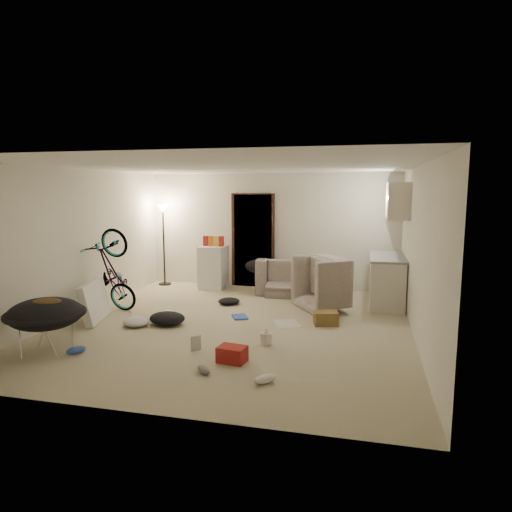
% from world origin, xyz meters
% --- Properties ---
extents(floor, '(5.50, 6.00, 0.02)m').
position_xyz_m(floor, '(0.00, 0.00, -0.01)').
color(floor, '#B6AD8C').
rests_on(floor, ground).
extents(ceiling, '(5.50, 6.00, 0.02)m').
position_xyz_m(ceiling, '(0.00, 0.00, 2.51)').
color(ceiling, white).
rests_on(ceiling, wall_back).
extents(wall_back, '(5.50, 0.02, 2.50)m').
position_xyz_m(wall_back, '(0.00, 3.01, 1.25)').
color(wall_back, silver).
rests_on(wall_back, floor).
extents(wall_front, '(5.50, 0.02, 2.50)m').
position_xyz_m(wall_front, '(0.00, -3.01, 1.25)').
color(wall_front, silver).
rests_on(wall_front, floor).
extents(wall_left, '(0.02, 6.00, 2.50)m').
position_xyz_m(wall_left, '(-2.76, 0.00, 1.25)').
color(wall_left, silver).
rests_on(wall_left, floor).
extents(wall_right, '(0.02, 6.00, 2.50)m').
position_xyz_m(wall_right, '(2.76, 0.00, 1.25)').
color(wall_right, silver).
rests_on(wall_right, floor).
extents(doorway, '(0.85, 0.10, 2.04)m').
position_xyz_m(doorway, '(-0.40, 2.97, 1.02)').
color(doorway, black).
rests_on(doorway, floor).
extents(door_trim, '(0.97, 0.04, 2.10)m').
position_xyz_m(door_trim, '(-0.40, 2.94, 1.02)').
color(door_trim, '#381E13').
rests_on(door_trim, floor).
extents(floor_lamp, '(0.28, 0.28, 1.81)m').
position_xyz_m(floor_lamp, '(-2.40, 2.65, 1.31)').
color(floor_lamp, black).
rests_on(floor_lamp, floor).
extents(kitchen_counter, '(0.60, 1.50, 0.88)m').
position_xyz_m(kitchen_counter, '(2.43, 2.00, 0.44)').
color(kitchen_counter, beige).
rests_on(kitchen_counter, floor).
extents(counter_top, '(0.64, 1.54, 0.04)m').
position_xyz_m(counter_top, '(2.43, 2.00, 0.90)').
color(counter_top, gray).
rests_on(counter_top, kitchen_counter).
extents(kitchen_uppers, '(0.38, 1.40, 0.65)m').
position_xyz_m(kitchen_uppers, '(2.56, 2.00, 1.95)').
color(kitchen_uppers, beige).
rests_on(kitchen_uppers, wall_right).
extents(sofa, '(1.92, 0.85, 0.55)m').
position_xyz_m(sofa, '(0.78, 2.45, 0.27)').
color(sofa, '#3C443D').
rests_on(sofa, floor).
extents(armchair, '(1.39, 1.42, 0.70)m').
position_xyz_m(armchair, '(1.56, 1.51, 0.35)').
color(armchair, '#3C443D').
rests_on(armchair, floor).
extents(bicycle, '(1.57, 0.80, 0.88)m').
position_xyz_m(bicycle, '(-2.30, 0.31, 0.40)').
color(bicycle, black).
rests_on(bicycle, floor).
extents(book_asset, '(0.26, 0.25, 0.02)m').
position_xyz_m(book_asset, '(-0.21, -1.29, 0.01)').
color(book_asset, maroon).
rests_on(book_asset, floor).
extents(mini_fridge, '(0.56, 0.56, 0.93)m').
position_xyz_m(mini_fridge, '(-1.20, 2.55, 0.47)').
color(mini_fridge, white).
rests_on(mini_fridge, floor).
extents(snack_box_0, '(0.11, 0.08, 0.30)m').
position_xyz_m(snack_box_0, '(-1.37, 2.55, 1.00)').
color(snack_box_0, maroon).
rests_on(snack_box_0, mini_fridge).
extents(snack_box_1, '(0.11, 0.09, 0.30)m').
position_xyz_m(snack_box_1, '(-1.25, 2.55, 1.00)').
color(snack_box_1, '#C65F18').
rests_on(snack_box_1, mini_fridge).
extents(snack_box_2, '(0.11, 0.09, 0.30)m').
position_xyz_m(snack_box_2, '(-1.13, 2.55, 1.00)').
color(snack_box_2, gold).
rests_on(snack_box_2, mini_fridge).
extents(snack_box_3, '(0.10, 0.08, 0.30)m').
position_xyz_m(snack_box_3, '(-1.01, 2.55, 1.00)').
color(snack_box_3, maroon).
rests_on(snack_box_3, mini_fridge).
extents(saucer_chair, '(1.03, 1.03, 0.73)m').
position_xyz_m(saucer_chair, '(-2.05, -1.77, 0.43)').
color(saucer_chair, silver).
rests_on(saucer_chair, floor).
extents(hoodie, '(0.60, 0.56, 0.22)m').
position_xyz_m(hoodie, '(-2.00, -1.80, 0.64)').
color(hoodie, '#4C341A').
rests_on(hoodie, saucer_chair).
extents(sofa_drape, '(0.62, 0.54, 0.28)m').
position_xyz_m(sofa_drape, '(-0.17, 2.45, 0.54)').
color(sofa_drape, black).
rests_on(sofa_drape, sofa).
extents(tv_box, '(0.49, 1.01, 0.66)m').
position_xyz_m(tv_box, '(-2.30, -0.27, 0.32)').
color(tv_box, silver).
rests_on(tv_box, floor).
extents(drink_case_a, '(0.43, 0.35, 0.21)m').
position_xyz_m(drink_case_a, '(1.44, 0.37, 0.11)').
color(drink_case_a, brown).
rests_on(drink_case_a, floor).
extents(drink_case_b, '(0.38, 0.30, 0.20)m').
position_xyz_m(drink_case_b, '(0.43, -1.51, 0.10)').
color(drink_case_b, maroon).
rests_on(drink_case_b, floor).
extents(juicer, '(0.16, 0.16, 0.23)m').
position_xyz_m(juicer, '(0.71, -0.78, 0.10)').
color(juicer, beige).
rests_on(juicer, floor).
extents(newspaper, '(0.55, 0.61, 0.01)m').
position_xyz_m(newspaper, '(0.82, 0.27, 0.00)').
color(newspaper, beige).
rests_on(newspaper, floor).
extents(book_blue, '(0.35, 0.38, 0.03)m').
position_xyz_m(book_blue, '(-0.01, 0.42, 0.02)').
color(book_blue, '#3357B9').
rests_on(book_blue, floor).
extents(book_white, '(0.23, 0.27, 0.02)m').
position_xyz_m(book_white, '(-1.35, 0.44, 0.01)').
color(book_white, silver).
rests_on(book_white, floor).
extents(shoe_1, '(0.30, 0.28, 0.11)m').
position_xyz_m(shoe_1, '(-1.00, 2.55, 0.05)').
color(shoe_1, slate).
rests_on(shoe_1, floor).
extents(shoe_2, '(0.25, 0.27, 0.10)m').
position_xyz_m(shoe_2, '(-1.66, -1.72, 0.05)').
color(shoe_2, '#3357B9').
rests_on(shoe_2, floor).
extents(shoe_3, '(0.25, 0.23, 0.09)m').
position_xyz_m(shoe_3, '(0.21, -1.94, 0.04)').
color(shoe_3, slate).
rests_on(shoe_3, floor).
extents(shoe_4, '(0.29, 0.28, 0.11)m').
position_xyz_m(shoe_4, '(0.97, -2.05, 0.05)').
color(shoe_4, white).
rests_on(shoe_4, floor).
extents(clothes_lump_a, '(0.72, 0.66, 0.19)m').
position_xyz_m(clothes_lump_a, '(-1.05, -0.20, 0.10)').
color(clothes_lump_a, black).
rests_on(clothes_lump_a, floor).
extents(clothes_lump_b, '(0.52, 0.50, 0.12)m').
position_xyz_m(clothes_lump_b, '(-0.45, 1.25, 0.06)').
color(clothes_lump_b, black).
rests_on(clothes_lump_b, floor).
extents(clothes_lump_c, '(0.60, 0.60, 0.14)m').
position_xyz_m(clothes_lump_c, '(-1.49, -0.40, 0.07)').
color(clothes_lump_c, silver).
rests_on(clothes_lump_c, floor).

